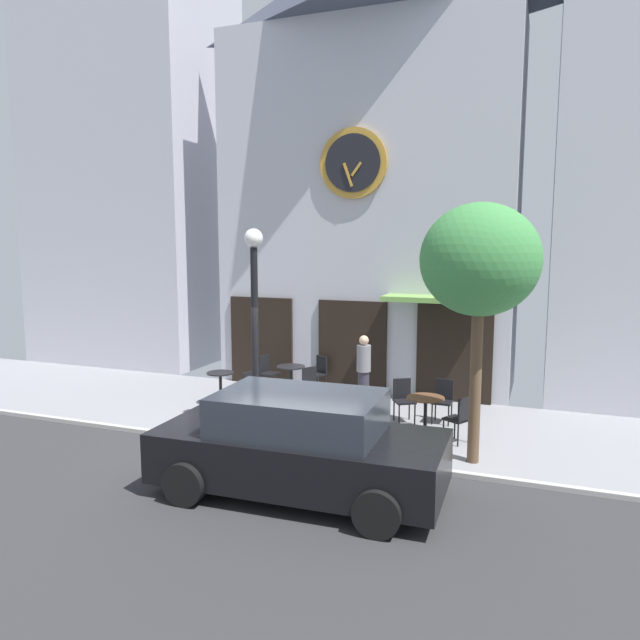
{
  "coord_description": "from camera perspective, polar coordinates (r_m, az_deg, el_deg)",
  "views": [
    {
      "loc": [
        4.36,
        -9.4,
        3.8
      ],
      "look_at": [
        -0.07,
        2.3,
        2.11
      ],
      "focal_mm": 33.5,
      "sensor_mm": 36.0,
      "label": 1
    }
  ],
  "objects": [
    {
      "name": "cafe_table_near_door",
      "position": [
        14.6,
        -2.81,
        -5.28
      ],
      "size": [
        0.69,
        0.69,
        0.75
      ],
      "color": "black",
      "rests_on": "ground_plane"
    },
    {
      "name": "cafe_table_center_left",
      "position": [
        12.04,
        10.05,
        -8.19
      ],
      "size": [
        0.74,
        0.74,
        0.73
      ],
      "color": "black",
      "rests_on": "ground_plane"
    },
    {
      "name": "cafe_chair_mid_row",
      "position": [
        12.82,
        11.67,
        -7.25
      ],
      "size": [
        0.41,
        0.41,
        0.9
      ],
      "color": "black",
      "rests_on": "ground_plane"
    },
    {
      "name": "street_lamp",
      "position": [
        11.71,
        -6.24,
        -1.0
      ],
      "size": [
        0.36,
        0.36,
        4.01
      ],
      "color": "black",
      "rests_on": "ground_plane"
    },
    {
      "name": "cafe_chair_left_end",
      "position": [
        15.02,
        -0.12,
        -4.88
      ],
      "size": [
        0.54,
        0.54,
        0.9
      ],
      "color": "black",
      "rests_on": "ground_plane"
    },
    {
      "name": "cafe_chair_by_entrance",
      "position": [
        11.58,
        13.27,
        -8.92
      ],
      "size": [
        0.55,
        0.55,
        0.9
      ],
      "color": "black",
      "rests_on": "ground_plane"
    },
    {
      "name": "cafe_chair_corner",
      "position": [
        15.18,
        -5.07,
        -4.78
      ],
      "size": [
        0.48,
        0.48,
        0.9
      ],
      "color": "black",
      "rests_on": "ground_plane"
    },
    {
      "name": "cafe_chair_facing_wall",
      "position": [
        13.87,
        -1.25,
        -5.95
      ],
      "size": [
        0.56,
        0.56,
        0.9
      ],
      "color": "black",
      "rests_on": "ground_plane"
    },
    {
      "name": "clock_building",
      "position": [
        16.06,
        4.72,
        15.04
      ],
      "size": [
        7.52,
        3.92,
        11.34
      ],
      "color": "#B2B2BC",
      "rests_on": "ground_plane"
    },
    {
      "name": "cafe_table_center",
      "position": [
        14.02,
        -9.49,
        -5.98
      ],
      "size": [
        0.62,
        0.62,
        0.77
      ],
      "color": "black",
      "rests_on": "ground_plane"
    },
    {
      "name": "cafe_chair_under_awning",
      "position": [
        11.77,
        5.59,
        -8.48
      ],
      "size": [
        0.48,
        0.48,
        0.9
      ],
      "color": "black",
      "rests_on": "ground_plane"
    },
    {
      "name": "pedestrian_grey",
      "position": [
        13.53,
        4.19,
        -4.86
      ],
      "size": [
        0.44,
        0.44,
        1.67
      ],
      "color": "#2D2D38",
      "rests_on": "ground_plane"
    },
    {
      "name": "ground_plane",
      "position": [
        10.1,
        -6.76,
        -14.6
      ],
      "size": [
        26.68,
        11.51,
        0.13
      ],
      "color": "gray"
    },
    {
      "name": "cafe_chair_outer",
      "position": [
        12.73,
        7.96,
        -7.27
      ],
      "size": [
        0.55,
        0.55,
        0.9
      ],
      "color": "black",
      "rests_on": "ground_plane"
    },
    {
      "name": "neighbor_building_left",
      "position": [
        20.42,
        -17.32,
        14.2
      ],
      "size": [
        5.7,
        4.09,
        12.47
      ],
      "color": "#B2B2BC",
      "rests_on": "ground_plane"
    },
    {
      "name": "cafe_table_near_curb",
      "position": [
        11.93,
        1.49,
        -8.39
      ],
      "size": [
        0.66,
        0.66,
        0.72
      ],
      "color": "black",
      "rests_on": "ground_plane"
    },
    {
      "name": "street_tree",
      "position": [
        10.21,
        15.01,
        5.4
      ],
      "size": [
        1.98,
        1.78,
        4.41
      ],
      "color": "brown",
      "rests_on": "ground_plane"
    },
    {
      "name": "cafe_chair_facing_street",
      "position": [
        13.48,
        -7.14,
        -6.41
      ],
      "size": [
        0.48,
        0.48,
        0.9
      ],
      "color": "black",
      "rests_on": "ground_plane"
    },
    {
      "name": "parked_car_black",
      "position": [
        9.08,
        -2.0,
        -11.86
      ],
      "size": [
        4.35,
        2.11,
        1.55
      ],
      "color": "black",
      "rests_on": "ground_plane"
    }
  ]
}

